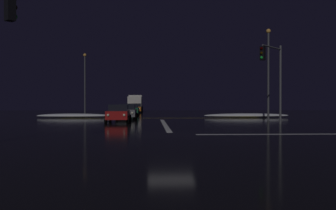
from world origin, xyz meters
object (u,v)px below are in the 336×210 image
at_px(sedan_gray, 127,112).
at_px(box_truck, 135,103).
at_px(sedan_red, 119,113).
at_px(sedan_blue, 132,109).
at_px(sedan_black, 127,110).
at_px(sedan_green, 132,109).
at_px(sedan_orange, 136,108).
at_px(traffic_signal_ne, 273,70).
at_px(streetlamp_right_near, 268,68).
at_px(streetlamp_left_far, 85,79).

relative_size(sedan_gray, box_truck, 0.52).
relative_size(sedan_red, box_truck, 0.52).
xyz_separation_m(sedan_gray, box_truck, (-0.47, 30.88, 0.91)).
xyz_separation_m(sedan_red, sedan_blue, (-0.07, 23.09, 0.00)).
relative_size(sedan_red, sedan_black, 1.00).
bearing_deg(sedan_green, sedan_red, -90.78).
bearing_deg(sedan_black, sedan_orange, 88.74).
distance_m(sedan_gray, box_truck, 30.89).
bearing_deg(traffic_signal_ne, sedan_black, 128.63).
bearing_deg(traffic_signal_ne, streetlamp_right_near, 75.25).
relative_size(sedan_red, sedan_orange, 1.00).
height_order(sedan_gray, box_truck, box_truck).
bearing_deg(sedan_red, streetlamp_right_near, 10.35).
distance_m(sedan_blue, traffic_signal_ne, 29.65).
height_order(sedan_black, box_truck, box_truck).
relative_size(sedan_orange, box_truck, 0.52).
distance_m(sedan_green, traffic_signal_ne, 24.65).
relative_size(sedan_blue, traffic_signal_ne, 0.68).
xyz_separation_m(sedan_red, sedan_black, (-0.08, 12.16, 0.00)).
height_order(sedan_gray, sedan_orange, same).
xyz_separation_m(sedan_green, streetlamp_left_far, (-6.48, 1.00, 4.11)).
bearing_deg(sedan_black, traffic_signal_ne, -51.37).
xyz_separation_m(sedan_orange, streetlamp_left_far, (-6.54, -10.59, 4.11)).
xyz_separation_m(sedan_black, sedan_blue, (0.00, 10.93, 0.00)).
height_order(sedan_black, streetlamp_right_near, streetlamp_right_near).
distance_m(sedan_gray, sedan_black, 6.51).
distance_m(sedan_blue, streetlamp_right_near, 25.29).
xyz_separation_m(sedan_red, sedan_green, (0.24, 17.57, 0.00)).
bearing_deg(box_truck, sedan_gray, -89.12).
bearing_deg(sedan_green, streetlamp_right_near, -47.31).
bearing_deg(sedan_red, box_truck, 90.17).
relative_size(sedan_green, sedan_orange, 1.00).
xyz_separation_m(sedan_gray, sedan_blue, (-0.44, 17.42, 0.00)).
xyz_separation_m(traffic_signal_ne, streetlamp_right_near, (1.61, 6.11, 0.75)).
bearing_deg(box_truck, sedan_black, -89.93).
bearing_deg(sedan_gray, box_truck, 90.88).
height_order(box_truck, streetlamp_left_far, streetlamp_left_far).
xyz_separation_m(sedan_orange, box_truck, (-0.41, 7.38, 0.91)).
xyz_separation_m(box_truck, traffic_signal_ne, (12.58, -40.08, 2.63)).
bearing_deg(traffic_signal_ne, sedan_blue, 115.22).
distance_m(sedan_red, sedan_gray, 5.68).
xyz_separation_m(sedan_blue, traffic_signal_ne, (12.54, -26.63, 3.53)).
height_order(sedan_red, traffic_signal_ne, traffic_signal_ne).
height_order(sedan_blue, box_truck, box_truck).
bearing_deg(sedan_black, sedan_red, -89.64).
bearing_deg(traffic_signal_ne, streetlamp_left_far, 130.24).
distance_m(traffic_signal_ne, streetlamp_right_near, 6.36).
relative_size(sedan_green, streetlamp_right_near, 0.49).
height_order(sedan_red, sedan_blue, same).
xyz_separation_m(sedan_black, sedan_green, (0.32, 5.41, 0.00)).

